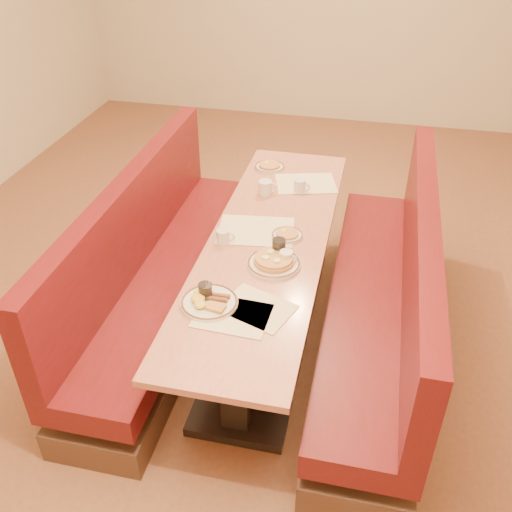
% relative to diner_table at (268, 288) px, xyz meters
% --- Properties ---
extents(ground, '(8.00, 8.00, 0.00)m').
position_rel_diner_table_xyz_m(ground, '(0.00, 0.00, -0.37)').
color(ground, '#9E6647').
rests_on(ground, ground).
extents(room_envelope, '(6.04, 8.04, 2.82)m').
position_rel_diner_table_xyz_m(room_envelope, '(0.00, 0.00, 1.56)').
color(room_envelope, beige).
rests_on(room_envelope, ground).
extents(diner_table, '(0.70, 2.50, 0.75)m').
position_rel_diner_table_xyz_m(diner_table, '(0.00, 0.00, 0.00)').
color(diner_table, black).
rests_on(diner_table, ground).
extents(booth_left, '(0.55, 2.50, 1.05)m').
position_rel_diner_table_xyz_m(booth_left, '(-0.73, 0.00, -0.01)').
color(booth_left, '#4C3326').
rests_on(booth_left, ground).
extents(booth_right, '(0.55, 2.50, 1.05)m').
position_rel_diner_table_xyz_m(booth_right, '(0.73, 0.00, -0.01)').
color(booth_right, '#4C3326').
rests_on(booth_right, ground).
extents(placemat_near_left, '(0.38, 0.29, 0.00)m').
position_rel_diner_table_xyz_m(placemat_near_left, '(-0.03, -0.73, 0.38)').
color(placemat_near_left, '#FAEBC3').
rests_on(placemat_near_left, diner_table).
extents(placemat_near_right, '(0.42, 0.37, 0.00)m').
position_rel_diner_table_xyz_m(placemat_near_right, '(0.08, -0.65, 0.38)').
color(placemat_near_right, '#FAEBC3').
rests_on(placemat_near_right, diner_table).
extents(placemat_far_left, '(0.50, 0.40, 0.00)m').
position_rel_diner_table_xyz_m(placemat_far_left, '(-0.09, 0.07, 0.38)').
color(placemat_far_left, '#FAEBC3').
rests_on(placemat_far_left, diner_table).
extents(placemat_far_right, '(0.48, 0.41, 0.00)m').
position_rel_diner_table_xyz_m(placemat_far_right, '(0.11, 0.76, 0.38)').
color(placemat_far_right, '#FAEBC3').
rests_on(placemat_far_right, diner_table).
extents(pancake_plate, '(0.30, 0.30, 0.07)m').
position_rel_diner_table_xyz_m(pancake_plate, '(0.09, -0.26, 0.40)').
color(pancake_plate, silver).
rests_on(pancake_plate, diner_table).
extents(eggs_plate, '(0.30, 0.30, 0.06)m').
position_rel_diner_table_xyz_m(eggs_plate, '(-0.17, -0.67, 0.39)').
color(eggs_plate, silver).
rests_on(eggs_plate, diner_table).
extents(extra_plate_mid, '(0.19, 0.19, 0.04)m').
position_rel_diner_table_xyz_m(extra_plate_mid, '(0.11, 0.05, 0.39)').
color(extra_plate_mid, silver).
rests_on(extra_plate_mid, diner_table).
extents(extra_plate_far, '(0.22, 0.22, 0.05)m').
position_rel_diner_table_xyz_m(extra_plate_far, '(-0.19, 0.94, 0.39)').
color(extra_plate_far, silver).
rests_on(extra_plate_far, diner_table).
extents(coffee_mug_a, '(0.11, 0.07, 0.08)m').
position_rel_diner_table_xyz_m(coffee_mug_a, '(0.15, -0.23, 0.42)').
color(coffee_mug_a, silver).
rests_on(coffee_mug_a, diner_table).
extents(coffee_mug_b, '(0.11, 0.08, 0.08)m').
position_rel_diner_table_xyz_m(coffee_mug_b, '(-0.25, -0.09, 0.42)').
color(coffee_mug_b, silver).
rests_on(coffee_mug_b, diner_table).
extents(coffee_mug_c, '(0.12, 0.08, 0.09)m').
position_rel_diner_table_xyz_m(coffee_mug_c, '(0.09, 0.64, 0.42)').
color(coffee_mug_c, silver).
rests_on(coffee_mug_c, diner_table).
extents(coffee_mug_d, '(0.13, 0.09, 0.10)m').
position_rel_diner_table_xyz_m(coffee_mug_d, '(-0.13, 0.54, 0.43)').
color(coffee_mug_d, silver).
rests_on(coffee_mug_d, diner_table).
extents(soda_tumbler_near, '(0.07, 0.07, 0.10)m').
position_rel_diner_table_xyz_m(soda_tumbler_near, '(-0.20, -0.64, 0.42)').
color(soda_tumbler_near, black).
rests_on(soda_tumbler_near, diner_table).
extents(soda_tumbler_mid, '(0.08, 0.08, 0.11)m').
position_rel_diner_table_xyz_m(soda_tumbler_mid, '(0.09, -0.16, 0.43)').
color(soda_tumbler_mid, black).
rests_on(soda_tumbler_mid, diner_table).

